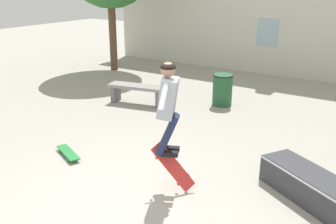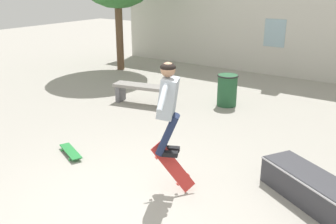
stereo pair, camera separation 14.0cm
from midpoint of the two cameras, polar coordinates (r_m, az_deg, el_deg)
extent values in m
plane|color=#A39E93|center=(5.55, -4.80, -14.07)|extent=(40.00, 40.00, 0.00)
cube|color=beige|center=(12.93, 21.42, 12.42)|extent=(14.46, 0.40, 3.53)
cube|color=#99B7C6|center=(13.06, 16.25, 11.48)|extent=(0.70, 0.02, 0.90)
cylinder|color=brown|center=(13.55, -7.11, 11.69)|extent=(0.26, 0.26, 2.52)
cube|color=gray|center=(9.71, -3.60, 3.91)|extent=(1.57, 0.73, 0.08)
cube|color=slate|center=(10.06, -6.84, 2.88)|extent=(0.19, 0.37, 0.42)
cube|color=slate|center=(9.53, -0.12, 2.07)|extent=(0.19, 0.37, 0.42)
cube|color=#38383D|center=(5.92, 21.74, -10.82)|extent=(1.68, 1.31, 0.43)
cube|color=#B7B7BC|center=(5.65, 20.00, -9.80)|extent=(1.41, 0.86, 0.02)
cylinder|color=#235633|center=(9.69, 9.41, 3.29)|extent=(0.50, 0.50, 0.81)
torus|color=black|center=(9.59, 9.53, 5.49)|extent=(0.54, 0.54, 0.04)
cube|color=#9EA8B2|center=(5.30, 0.76, 2.18)|extent=(0.41, 0.43, 0.60)
sphere|color=#A37556|center=(5.19, 0.78, 6.47)|extent=(0.28, 0.28, 0.21)
ellipsoid|color=black|center=(5.18, 0.78, 6.87)|extent=(0.29, 0.29, 0.12)
cylinder|color=#1E2847|center=(5.56, 0.88, -2.98)|extent=(0.38, 0.17, 0.63)
cube|color=black|center=(5.67, 1.16, -5.65)|extent=(0.28, 0.20, 0.07)
cylinder|color=#1E2847|center=(5.41, 0.58, -3.66)|extent=(0.33, 0.30, 0.63)
cube|color=black|center=(5.52, 0.88, -6.39)|extent=(0.28, 0.20, 0.07)
cylinder|color=#9EA8B2|center=(5.62, 1.40, 4.52)|extent=(0.29, 0.51, 0.30)
cylinder|color=#9EA8B2|center=(4.90, 0.03, 2.27)|extent=(0.29, 0.51, 0.30)
cube|color=red|center=(5.67, 1.50, -8.36)|extent=(0.57, 0.39, 0.79)
cylinder|color=#DB3D33|center=(5.81, 3.79, -9.51)|extent=(0.08, 0.06, 0.07)
cylinder|color=#DB3D33|center=(5.78, 2.16, -10.97)|extent=(0.08, 0.06, 0.07)
cylinder|color=#DB3D33|center=(5.66, 0.58, -5.56)|extent=(0.08, 0.06, 0.07)
cylinder|color=#DB3D33|center=(5.63, -1.12, -7.02)|extent=(0.08, 0.06, 0.07)
cube|color=#237F38|center=(7.17, -14.09, -5.81)|extent=(0.77, 0.47, 0.02)
cylinder|color=green|center=(7.37, -15.40, -5.60)|extent=(0.06, 0.04, 0.05)
cylinder|color=green|center=(7.42, -13.91, -5.28)|extent=(0.06, 0.04, 0.05)
cylinder|color=green|center=(6.96, -14.21, -7.04)|extent=(0.06, 0.04, 0.05)
cylinder|color=green|center=(7.01, -12.65, -6.69)|extent=(0.06, 0.04, 0.05)
camera|label=1|loc=(0.07, -89.25, 0.26)|focal=40.00mm
camera|label=2|loc=(0.07, 90.75, -0.26)|focal=40.00mm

